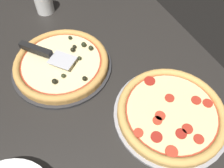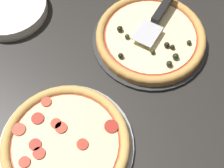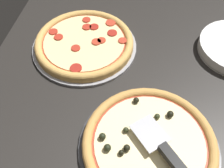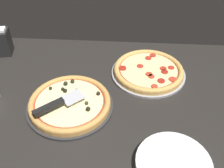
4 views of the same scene
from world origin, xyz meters
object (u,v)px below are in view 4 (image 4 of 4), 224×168
object	(u,v)px
pizza_back	(149,70)
plate_stack	(173,165)
pizza_front	(70,102)
serving_spatula	(53,105)

from	to	relation	value
pizza_back	plate_stack	distance (cm)	49.38
plate_stack	pizza_front	bearing A→B (deg)	146.54
plate_stack	serving_spatula	bearing A→B (deg)	155.09
pizza_back	plate_stack	xyz separation A→B (cm)	(6.08, -49.00, -0.52)
pizza_back	plate_stack	size ratio (longest dim) A/B	1.32
pizza_front	plate_stack	xyz separation A→B (cm)	(38.25, -25.28, -0.69)
plate_stack	pizza_back	bearing A→B (deg)	97.07
serving_spatula	plate_stack	xyz separation A→B (cm)	(43.10, -20.02, -4.02)
pizza_front	pizza_back	xyz separation A→B (cm)	(32.17, 23.72, -0.17)
serving_spatula	pizza_front	bearing A→B (deg)	47.31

